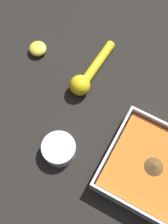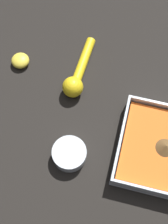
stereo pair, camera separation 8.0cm
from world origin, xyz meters
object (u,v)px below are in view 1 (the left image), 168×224
Objects in this scene: lemon_squeezer at (87,77)px; square_dish at (152,168)px; spice_bowl at (59,149)px; lemon_half at (38,49)px.

square_dish is at bearing 64.11° from lemon_squeezer.
square_dish is at bearing 106.51° from spice_bowl.
spice_bowl is 0.43× the size of lemon_squeezer.
lemon_squeezer reaches higher than spice_bowl.
square_dish is 2.64× the size of spice_bowl.
lemon_half is (-0.23, -0.20, -0.00)m from spice_bowl.
square_dish is at bearing 69.16° from lemon_half.
spice_bowl is at bearing 13.11° from lemon_squeezer.
square_dish is 0.23m from spice_bowl.
lemon_squeezer is 0.17m from lemon_half.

